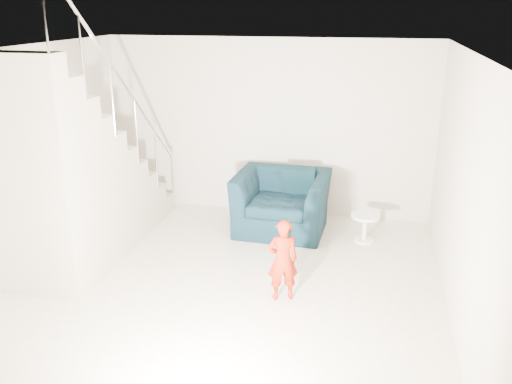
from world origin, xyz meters
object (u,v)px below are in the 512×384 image
armchair (282,202)px  toddler (283,260)px  side_table (365,223)px  staircase (78,189)px

armchair → toddler: bearing=-78.0°
side_table → staircase: size_ratio=0.11×
armchair → staircase: 2.83m
armchair → toddler: 1.99m
toddler → staircase: (-2.69, 0.47, 0.47)m
armchair → toddler: toddler is taller
side_table → armchair: bearing=172.0°
toddler → side_table: toddler is taller
armchair → staircase: staircase is taller
armchair → side_table: 1.22m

